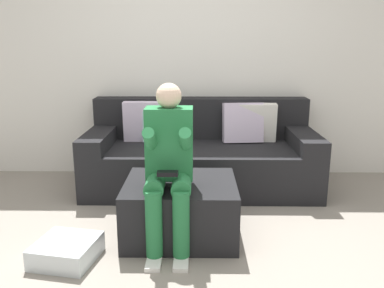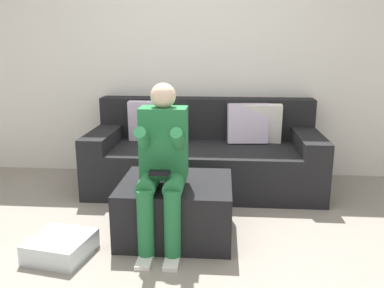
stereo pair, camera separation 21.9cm
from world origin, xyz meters
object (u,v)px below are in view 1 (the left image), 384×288
Objects in this scene: storage_bin at (67,251)px; remote_by_storage_bin at (134,245)px; ottoman at (180,208)px; person_seated at (169,162)px; couch_sectional at (201,154)px.

storage_bin reaches higher than remote_by_storage_bin.
ottoman is 0.86m from storage_bin.
storage_bin is (-0.69, -0.22, -0.57)m from person_seated.
person_seated is at bearing -100.21° from couch_sectional.
person_seated is (-0.07, -0.18, 0.42)m from ottoman.
couch_sectional is 1.80m from storage_bin.
couch_sectional is 1.93× the size of person_seated.
couch_sectional reaches higher than ottoman.
remote_by_storage_bin is at bearing -175.44° from person_seated.
storage_bin is (-0.75, -0.39, -0.14)m from ottoman.
remote_by_storage_bin is at bearing -110.42° from couch_sectional.
person_seated reaches higher than couch_sectional.
couch_sectional reaches higher than storage_bin.
person_seated reaches higher than remote_by_storage_bin.
ottoman is 0.47m from person_seated.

